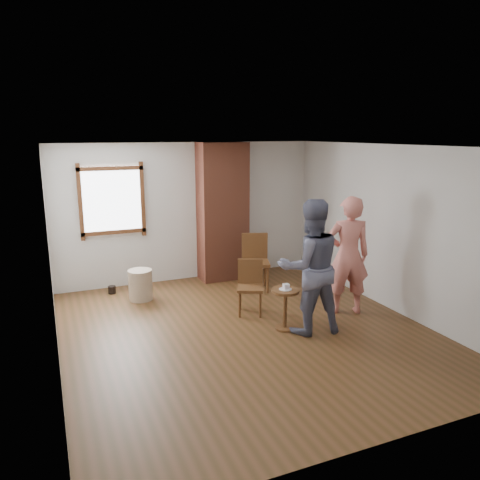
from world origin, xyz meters
name	(u,v)px	position (x,y,z in m)	size (l,w,h in m)	color
ground	(246,331)	(0.00, 0.00, 0.00)	(5.50, 5.50, 0.00)	brown
room_shell	(226,201)	(-0.06, 0.61, 1.81)	(5.04, 5.52, 2.62)	silver
brick_chimney	(223,212)	(0.60, 2.50, 1.30)	(0.90, 0.50, 2.60)	#9A4F36
stoneware_crock	(140,285)	(-1.13, 1.90, 0.26)	(0.40, 0.40, 0.52)	tan
dark_pot	(112,290)	(-1.54, 2.40, 0.07)	(0.13, 0.13, 0.13)	black
dining_chair_left	(250,284)	(0.35, 0.66, 0.47)	(0.52, 0.52, 0.84)	brown
dining_chair_right	(255,258)	(0.91, 1.67, 0.56)	(0.59, 0.59, 1.00)	brown
side_table	(285,302)	(0.55, -0.13, 0.40)	(0.40, 0.40, 0.60)	brown
cake_plate	(285,289)	(0.55, -0.13, 0.60)	(0.18, 0.18, 0.01)	white
cake_slice	(286,287)	(0.56, -0.13, 0.64)	(0.08, 0.07, 0.06)	white
man	(310,267)	(0.82, -0.32, 0.95)	(0.93, 0.72, 1.91)	black
person_pink	(348,255)	(1.74, 0.08, 0.92)	(0.67, 0.44, 1.85)	#DF7C6F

